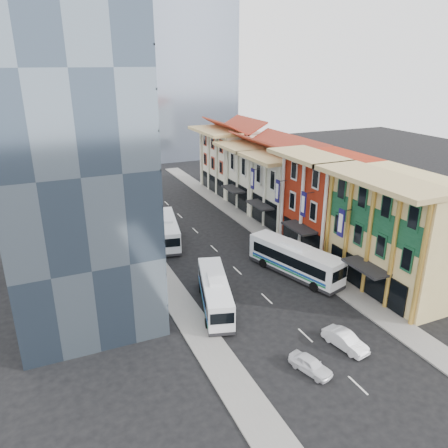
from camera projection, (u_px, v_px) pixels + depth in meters
name	position (u px, v px, depth m)	size (l,w,h in m)	color
ground	(312.00, 341.00, 37.97)	(200.00, 200.00, 0.00)	black
sidewalk_right	(271.00, 238.00, 60.00)	(3.00, 90.00, 0.15)	slate
sidewalk_left	(150.00, 259.00, 53.52)	(3.00, 90.00, 0.15)	slate
shophouse_tan	(400.00, 234.00, 45.47)	(8.00, 14.00, 12.00)	#DEC580
shophouse_red	(330.00, 202.00, 55.73)	(8.00, 10.00, 12.00)	#9E2711
shophouse_cream_near	(290.00, 190.00, 64.21)	(8.00, 9.00, 10.00)	white
shophouse_cream_mid	(260.00, 177.00, 71.91)	(8.00, 9.00, 10.00)	white
shophouse_cream_far	(233.00, 161.00, 80.71)	(8.00, 12.00, 11.00)	white
office_tower	(64.00, 147.00, 42.47)	(12.00, 26.00, 30.00)	#3C4C60
office_block_far	(64.00, 174.00, 65.33)	(10.00, 18.00, 14.00)	gray
bus_left_near	(215.00, 292.00, 42.67)	(2.46, 10.52, 3.37)	white
bus_left_far	(167.00, 230.00, 58.31)	(2.55, 10.91, 3.50)	silver
bus_right	(295.00, 259.00, 49.19)	(2.83, 12.08, 3.87)	white
sedan_left	(310.00, 365.00, 34.11)	(1.48, 3.67, 1.25)	white
sedan_right	(345.00, 340.00, 36.96)	(1.46, 4.17, 1.38)	white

